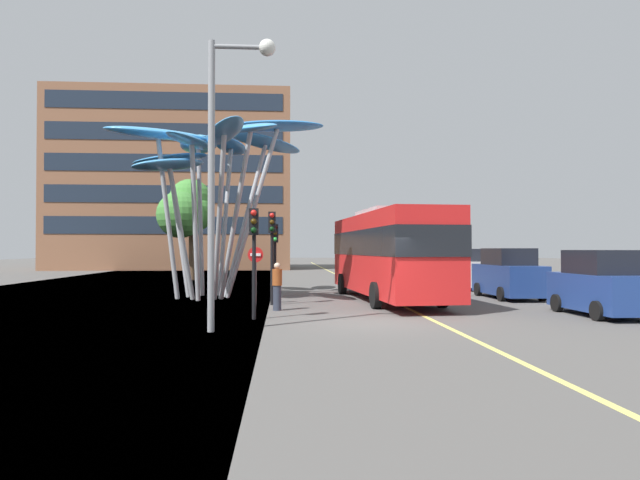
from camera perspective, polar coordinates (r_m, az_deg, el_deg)
name	(u,v)px	position (r m, az deg, el deg)	size (l,w,h in m)	color
ground	(353,324)	(16.22, 3.39, -8.68)	(120.00, 240.00, 0.10)	#54514F
red_bus	(387,251)	(23.21, 6.90, -1.09)	(3.34, 11.60, 3.79)	red
leaf_sculpture	(210,153)	(24.84, -11.27, 8.81)	(9.62, 9.41, 8.03)	#9EA0A5
traffic_light_kerb_near	(254,239)	(16.82, -6.84, 0.12)	(0.28, 0.42, 3.36)	black
traffic_light_kerb_far	(272,237)	(21.07, -4.98, 0.27)	(0.28, 0.42, 3.56)	black
traffic_light_island_mid	(275,244)	(23.98, -4.67, -0.45)	(0.28, 0.42, 3.22)	black
car_parked_near	(602,285)	(19.90, 27.14, -4.16)	(1.97, 3.91, 2.11)	navy
car_parked_mid	(508,275)	(25.36, 18.86, -3.42)	(1.91, 4.38, 2.17)	navy
car_parked_far	(470,270)	(30.93, 15.27, -2.98)	(2.07, 4.53, 2.15)	silver
street_lamp	(227,144)	(14.73, -9.61, 9.78)	(1.75, 0.44, 7.63)	gray
tree_pavement_near	(188,209)	(38.96, -13.51, 3.09)	(3.64, 4.73, 7.04)	brown
pedestrian	(277,286)	(19.31, -4.45, -4.81)	(0.34, 0.34, 1.66)	#2D3342
no_entry_sign	(255,266)	(21.48, -6.68, -2.66)	(0.60, 0.12, 2.22)	gray
backdrop_building	(176,184)	(62.82, -14.62, 5.66)	(24.83, 11.50, 18.64)	brown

